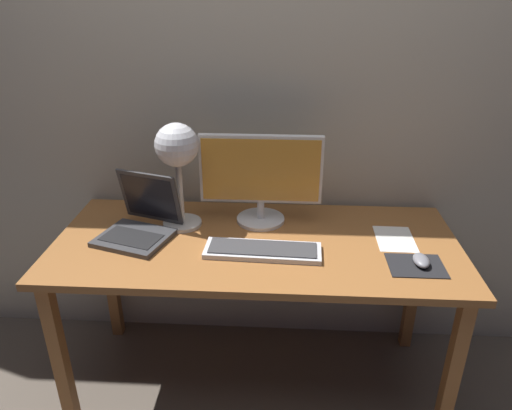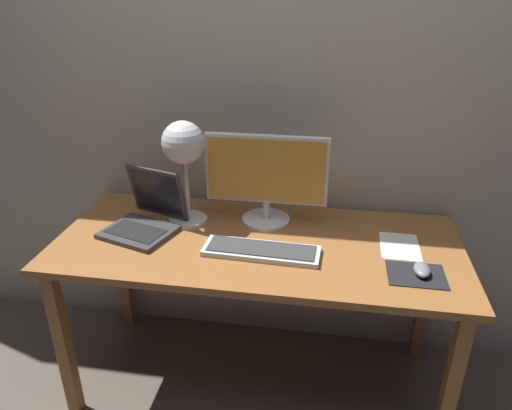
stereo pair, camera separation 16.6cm
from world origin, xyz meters
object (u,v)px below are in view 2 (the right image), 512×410
object	(u,v)px
monitor	(266,176)
keyboard_main	(261,251)
mouse	(422,270)
laptop	(148,213)
desk_lamp	(184,149)

from	to	relation	value
monitor	keyboard_main	distance (m)	0.33
keyboard_main	mouse	xyz separation A→B (m)	(0.58, -0.05, 0.01)
monitor	laptop	distance (m)	0.51
monitor	desk_lamp	size ratio (longest dim) A/B	1.15
laptop	desk_lamp	size ratio (longest dim) A/B	0.79
desk_lamp	mouse	world-z (taller)	desk_lamp
keyboard_main	mouse	distance (m)	0.58
laptop	mouse	xyz separation A→B (m)	(1.07, -0.18, -0.05)
mouse	desk_lamp	bearing A→B (deg)	164.15
keyboard_main	mouse	bearing A→B (deg)	-5.02
keyboard_main	laptop	size ratio (longest dim) A/B	1.29
monitor	desk_lamp	xyz separation A→B (m)	(-0.33, -0.05, 0.11)
desk_lamp	mouse	xyz separation A→B (m)	(0.93, -0.26, -0.30)
monitor	laptop	size ratio (longest dim) A/B	1.45
monitor	mouse	xyz separation A→B (m)	(0.60, -0.32, -0.19)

